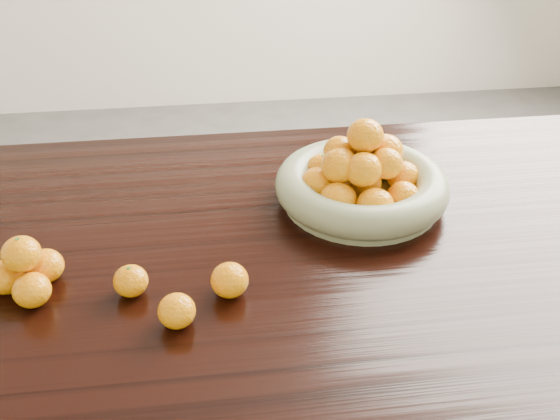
{
  "coord_description": "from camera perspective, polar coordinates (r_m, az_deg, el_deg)",
  "views": [
    {
      "loc": [
        -0.08,
        -1.01,
        1.47
      ],
      "look_at": [
        0.04,
        -0.02,
        0.83
      ],
      "focal_mm": 40.0,
      "sensor_mm": 36.0,
      "label": 1
    }
  ],
  "objects": [
    {
      "name": "loose_orange_2",
      "position": [
        1.1,
        -4.63,
        -6.4
      ],
      "size": [
        0.07,
        0.07,
        0.06
      ],
      "primitive_type": "ellipsoid",
      "color": "orange",
      "rests_on": "dining_table"
    },
    {
      "name": "dining_table",
      "position": [
        1.3,
        -2.08,
        -5.98
      ],
      "size": [
        2.0,
        1.0,
        0.75
      ],
      "color": "black",
      "rests_on": "ground"
    },
    {
      "name": "fruit_bowl",
      "position": [
        1.35,
        7.44,
        2.63
      ],
      "size": [
        0.37,
        0.37,
        0.19
      ],
      "rotation": [
        0.0,
        0.0,
        -0.13
      ],
      "color": "gray",
      "rests_on": "dining_table"
    },
    {
      "name": "orange_pyramid",
      "position": [
        1.18,
        -22.19,
        -5.21
      ],
      "size": [
        0.13,
        0.13,
        0.11
      ],
      "rotation": [
        0.0,
        0.0,
        0.37
      ],
      "color": "orange",
      "rests_on": "dining_table"
    },
    {
      "name": "loose_orange_0",
      "position": [
        1.13,
        -13.49,
        -6.32
      ],
      "size": [
        0.06,
        0.06,
        0.06
      ],
      "primitive_type": "ellipsoid",
      "color": "orange",
      "rests_on": "dining_table"
    },
    {
      "name": "loose_orange_1",
      "position": [
        1.05,
        -9.42,
        -9.09
      ],
      "size": [
        0.06,
        0.06,
        0.06
      ],
      "primitive_type": "ellipsoid",
      "color": "orange",
      "rests_on": "dining_table"
    }
  ]
}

